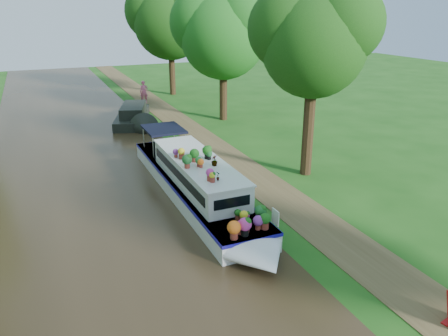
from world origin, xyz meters
TOP-DOWN VIEW (x-y plane):
  - ground at (0.00, 0.00)m, footprint 100.00×100.00m
  - canal_water at (-6.00, 0.00)m, footprint 10.00×100.00m
  - towpath at (1.20, 0.00)m, footprint 2.20×100.00m
  - plant_boat at (-2.25, 2.08)m, footprint 2.29×13.52m
  - tree_near_overhang at (3.79, 3.06)m, footprint 5.52×5.28m
  - tree_near_mid at (4.48, 15.08)m, footprint 6.90×6.60m
  - tree_near_far at (3.98, 26.09)m, footprint 7.59×7.26m
  - second_boat at (-1.87, 16.48)m, footprint 3.83×7.37m
  - pedestrian_pink at (0.50, 22.99)m, footprint 0.78×0.60m
  - verge_plant at (-0.60, -0.21)m, footprint 0.52×0.49m

SIDE VIEW (x-z plane):
  - ground at x=0.00m, z-range 0.00..0.00m
  - canal_water at x=-6.00m, z-range 0.00..0.02m
  - towpath at x=1.20m, z-range 0.00..0.03m
  - verge_plant at x=-0.60m, z-range 0.00..0.46m
  - second_boat at x=-1.87m, z-range -0.13..1.22m
  - plant_boat at x=-2.25m, z-range -0.30..2.00m
  - pedestrian_pink at x=0.50m, z-range 0.03..1.94m
  - tree_near_mid at x=4.48m, z-range 1.74..11.14m
  - tree_near_overhang at x=3.79m, z-range 2.11..11.10m
  - tree_near_far at x=3.98m, z-range 1.90..12.20m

